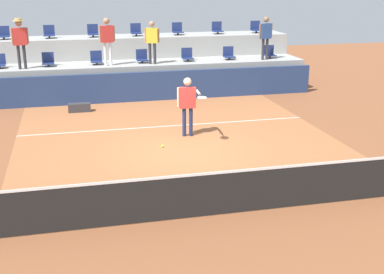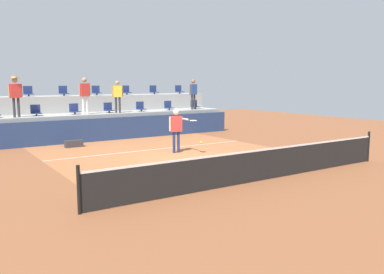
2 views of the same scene
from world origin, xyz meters
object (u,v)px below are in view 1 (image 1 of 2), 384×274
object	(u,v)px
stadium_chair_lower_mid_right	(187,56)
stadium_chair_lower_far_right	(269,53)
stadium_chair_upper_far_left	(4,34)
tennis_player	(188,101)
stadium_chair_upper_right	(217,29)
spectator_in_grey	(152,38)
stadium_chair_upper_mid_right	(177,30)
spectator_with_hat	(20,38)
spectator_leaning_on_rail	(107,37)
stadium_chair_upper_center	(136,31)
stadium_chair_upper_left	(49,33)
stadium_chair_upper_mid_left	(93,32)
stadium_chair_lower_mid_left	(96,59)
tennis_ball	(163,146)
stadium_chair_lower_right	(229,54)
stadium_chair_lower_center	(142,57)
stadium_chair_lower_left	(48,61)
spectator_in_white	(266,34)
equipment_bag	(79,108)

from	to	relation	value
stadium_chair_lower_mid_right	stadium_chair_lower_far_right	bearing A→B (deg)	0.00
stadium_chair_upper_far_left	tennis_player	bearing A→B (deg)	-53.90
stadium_chair_upper_right	spectator_in_grey	size ratio (longest dim) A/B	0.32
stadium_chair_upper_far_left	stadium_chair_upper_mid_right	size ratio (longest dim) A/B	1.00
stadium_chair_lower_far_right	spectator_with_hat	bearing A→B (deg)	-177.76
spectator_leaning_on_rail	stadium_chair_upper_center	bearing A→B (deg)	57.78
tennis_player	stadium_chair_upper_left	bearing A→B (deg)	116.81
stadium_chair_upper_center	spectator_leaning_on_rail	distance (m)	2.58
stadium_chair_upper_mid_left	stadium_chair_lower_mid_left	bearing A→B (deg)	-90.49
stadium_chair_lower_mid_right	tennis_ball	bearing A→B (deg)	-106.06
stadium_chair_lower_right	stadium_chair_upper_left	xyz separation A→B (m)	(-7.06, 1.80, 0.85)
stadium_chair_upper_left	stadium_chair_lower_center	bearing A→B (deg)	-27.25
stadium_chair_lower_far_right	stadium_chair_upper_right	xyz separation A→B (m)	(-1.74, 1.80, 0.85)
stadium_chair_lower_center	spectator_in_grey	bearing A→B (deg)	-47.19
tennis_player	spectator_with_hat	xyz separation A→B (m)	(-4.91, 5.62, 1.31)
tennis_ball	stadium_chair_upper_far_left	bearing A→B (deg)	110.21
stadium_chair_lower_mid_left	stadium_chair_upper_far_left	xyz separation A→B (m)	(-3.48, 1.80, 0.85)
stadium_chair_lower_mid_right	stadium_chair_upper_right	size ratio (longest dim) A/B	1.00
stadium_chair_lower_left	stadium_chair_upper_far_left	xyz separation A→B (m)	(-1.68, 1.80, 0.85)
stadium_chair_upper_mid_right	spectator_leaning_on_rail	distance (m)	3.84
stadium_chair_lower_right	stadium_chair_lower_far_right	size ratio (longest dim) A/B	1.00
stadium_chair_lower_mid_left	spectator_in_white	xyz separation A→B (m)	(6.74, -0.38, 0.83)
stadium_chair_lower_mid_right	spectator_in_white	bearing A→B (deg)	-6.95
stadium_chair_upper_mid_right	spectator_leaning_on_rail	bearing A→B (deg)	-145.35
spectator_in_white	stadium_chair_lower_mid_right	bearing A→B (deg)	173.05
stadium_chair_upper_far_left	spectator_leaning_on_rail	bearing A→B (deg)	-29.26
stadium_chair_upper_center	stadium_chair_lower_center	bearing A→B (deg)	-91.05
spectator_leaning_on_rail	tennis_ball	distance (m)	9.48
stadium_chair_lower_mid_left	stadium_chair_upper_far_left	distance (m)	4.01
spectator_in_grey	equipment_bag	world-z (taller)	spectator_in_grey
stadium_chair_lower_mid_right	stadium_chair_upper_mid_left	xyz separation A→B (m)	(-3.58, 1.80, 0.85)
stadium_chair_lower_left	stadium_chair_upper_mid_left	distance (m)	2.69
stadium_chair_upper_left	stadium_chair_upper_mid_right	world-z (taller)	same
stadium_chair_lower_center	stadium_chair_upper_left	bearing A→B (deg)	152.75
stadium_chair_upper_mid_left	spectator_in_grey	bearing A→B (deg)	-46.05
stadium_chair_upper_center	equipment_bag	world-z (taller)	stadium_chair_upper_center
stadium_chair_lower_left	stadium_chair_upper_left	xyz separation A→B (m)	(0.07, 1.80, 0.85)
stadium_chair_upper_far_left	equipment_bag	xyz separation A→B (m)	(2.68, -4.13, -2.16)
stadium_chair_upper_mid_left	spectator_with_hat	world-z (taller)	spectator_with_hat
equipment_bag	stadium_chair_lower_center	bearing A→B (deg)	42.34
stadium_chair_lower_right	tennis_player	bearing A→B (deg)	-117.44
stadium_chair_upper_right	stadium_chair_lower_center	bearing A→B (deg)	-153.38
stadium_chair_upper_center	spectator_in_grey	size ratio (longest dim) A/B	0.32
stadium_chair_lower_right	stadium_chair_upper_right	world-z (taller)	stadium_chair_upper_right
stadium_chair_lower_center	tennis_player	size ratio (longest dim) A/B	0.30
stadium_chair_upper_mid_right	tennis_player	distance (m)	8.02
spectator_leaning_on_rail	spectator_in_grey	size ratio (longest dim) A/B	1.09
stadium_chair_upper_left	spectator_in_grey	distance (m)	4.43
stadium_chair_upper_right	equipment_bag	world-z (taller)	stadium_chair_upper_right
stadium_chair_lower_left	stadium_chair_upper_far_left	size ratio (longest dim) A/B	1.00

